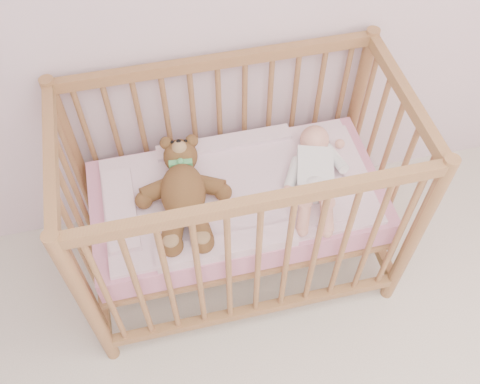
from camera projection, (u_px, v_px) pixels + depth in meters
name	position (u px, v px, depth m)	size (l,w,h in m)	color
crib	(237.00, 200.00, 2.27)	(1.36, 0.76, 1.00)	#9D7A42
mattress	(237.00, 202.00, 2.28)	(1.22, 0.62, 0.13)	pink
blanket	(237.00, 191.00, 2.22)	(1.10, 0.58, 0.06)	#F3A7C0
baby	(315.00, 170.00, 2.20)	(0.27, 0.56, 0.14)	white
teddy_bear	(183.00, 193.00, 2.11)	(0.40, 0.57, 0.16)	brown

